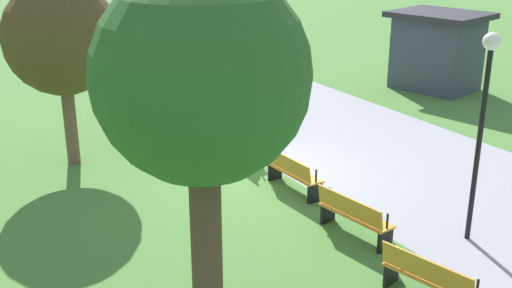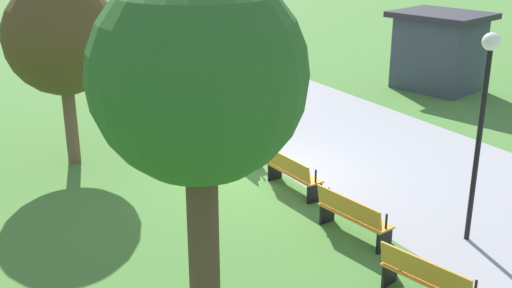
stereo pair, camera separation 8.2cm
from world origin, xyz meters
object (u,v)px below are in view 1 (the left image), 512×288
Objects in this scene: lamp_post at (484,100)px; kiosk at (437,50)px; tree_0 at (202,81)px; bench_4 at (353,215)px; bench_5 at (429,279)px; person_seated at (246,135)px; bench_3 at (292,172)px; bench_0 at (146,100)px; bench_1 at (191,118)px; tree_3 at (62,38)px; bench_2 at (239,141)px.

kiosk is (-8.61, 7.91, -1.37)m from lamp_post.
tree_0 is 1.36× the size of lamp_post.
bench_4 is at bearing -65.72° from kiosk.
lamp_post is (-1.22, 2.30, 2.32)m from bench_5.
person_seated is 0.30× the size of lamp_post.
bench_4 is at bearing -7.39° from bench_3.
bench_0 and bench_1 have the same top height.
tree_3 is (-9.20, -3.12, 2.71)m from bench_5.
person_seated is at bearing -165.54° from lamp_post.
kiosk is at bearing 92.66° from tree_3.
tree_0 is (9.05, -3.99, 3.54)m from bench_1.
lamp_post reaches higher than bench_3.
bench_0 is 4.89m from bench_2.
person_seated is (-2.32, 0.14, 0.17)m from bench_3.
kiosk reaches higher than bench_0.
bench_3 is at bearing -75.42° from kiosk.
bench_3 is 0.41× the size of lamp_post.
person_seated is at bearing 146.18° from tree_0.
bench_1 is 0.99× the size of bench_5.
bench_1 is at bearing 22.20° from bench_0.
bench_4 is (7.33, 0.00, 0.00)m from bench_1.
kiosk is (-2.65, 9.45, 0.79)m from person_seated.
bench_3 is at bearing 167.66° from bench_4.
tree_0 is 1.19× the size of tree_3.
bench_3 is 6.89m from tree_0.
bench_1 is 0.31× the size of tree_0.
bench_4 is at bearing 27.53° from tree_3.
kiosk is at bearing 119.70° from bench_4.
tree_0 is at bearing -69.33° from kiosk.
person_seated is 6.52m from lamp_post.
bench_0 is at bearing 175.04° from bench_4.
tree_3 reaches higher than lamp_post.
bench_3 is at bearing -0.88° from person_seated.
bench_1 is 1.02× the size of bench_2.
lamp_post is at bearing 17.85° from bench_2.
bench_4 and bench_5 have the same top height.
bench_4 is 4.78m from person_seated.
bench_0 and bench_5 have the same top height.
lamp_post reaches higher than kiosk.
person_seated reaches higher than bench_3.
kiosk is (2.33, 10.21, 0.95)m from bench_0.
bench_2 is 6.72m from lamp_post.
tree_0 is at bearing -113.39° from bench_5.
bench_2 is at bearing -88.09° from kiosk.
person_seated reaches higher than bench_2.
bench_2 is at bearing 12.34° from bench_1.
tree_3 is at bearing -34.25° from bench_0.
bench_3 is 1.38× the size of person_seated.
tree_0 is at bearing -30.01° from bench_2.
lamp_post is at bearing 22.24° from bench_3.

